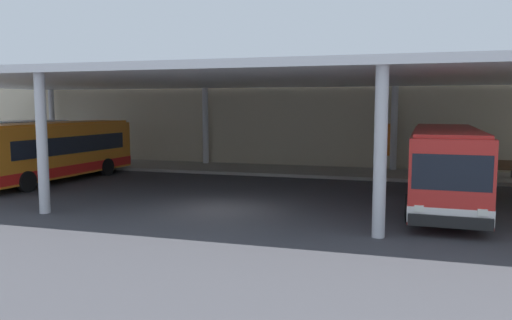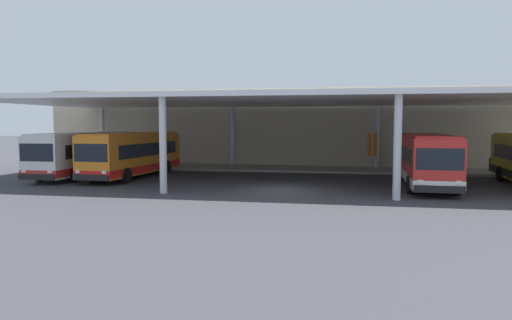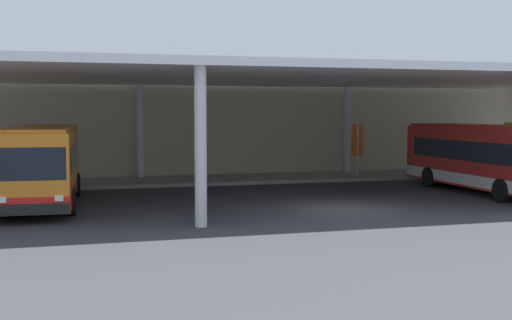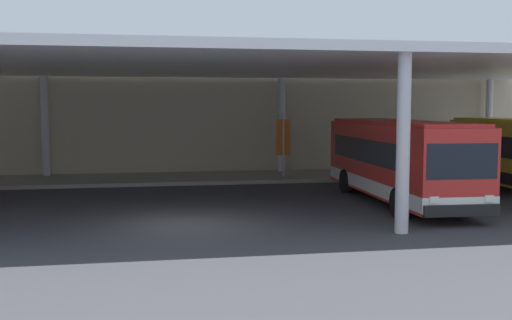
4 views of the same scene
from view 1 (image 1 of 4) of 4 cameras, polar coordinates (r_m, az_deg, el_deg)
ground_plane at (r=19.91m, az=-4.05°, el=-5.62°), size 200.00×200.00×0.00m
platform_kerb at (r=31.02m, az=3.66°, el=-1.21°), size 42.00×4.50×0.18m
station_building_facade at (r=33.94m, az=4.94°, el=5.10°), size 48.00×1.60×6.91m
canopy_shelter at (r=24.75m, az=0.43°, el=9.05°), size 40.00×17.00×5.55m
bus_second_bay at (r=29.14m, az=-21.86°, el=0.98°), size 3.17×10.66×3.17m
bus_middle_bay at (r=21.47m, az=20.59°, el=-0.67°), size 2.96×10.61×3.17m
bench_waiting at (r=30.62m, az=25.72°, el=-0.83°), size 1.80×0.45×0.92m
banner_sign at (r=29.26m, az=14.22°, el=1.89°), size 0.70×0.12×3.20m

